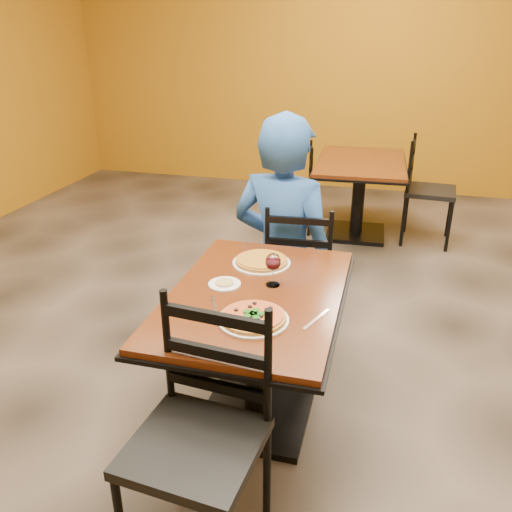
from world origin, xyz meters
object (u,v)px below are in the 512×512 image
(chair_main_near, at_px, (195,448))
(table_second, at_px, (360,180))
(chair_second_right, at_px, (430,192))
(pizza_far, at_px, (261,260))
(side_plate, at_px, (225,284))
(wine_glass, at_px, (273,268))
(chair_second_left, at_px, (292,188))
(diner, at_px, (284,230))
(table_main, at_px, (256,327))
(chair_main_far, at_px, (300,268))
(plate_main, at_px, (253,320))
(pizza_main, at_px, (253,317))
(plate_far, at_px, (261,263))

(chair_main_near, bearing_deg, table_second, 90.75)
(chair_second_right, xyz_separation_m, pizza_far, (-1.00, -2.50, 0.28))
(side_plate, relative_size, wine_glass, 0.89)
(chair_second_left, distance_m, wine_glass, 2.80)
(chair_main_near, height_order, wine_glass, chair_main_near)
(table_second, height_order, diner, diner)
(table_main, height_order, side_plate, side_plate)
(table_second, height_order, pizza_far, pizza_far)
(chair_main_far, height_order, pizza_far, chair_main_far)
(plate_main, height_order, pizza_far, pizza_far)
(chair_second_left, bearing_deg, table_main, -2.92)
(diner, bearing_deg, side_plate, 95.16)
(diner, distance_m, wine_glass, 0.81)
(table_main, relative_size, diner, 0.84)
(pizza_far, bearing_deg, chair_second_left, 97.22)
(table_second, height_order, chair_second_left, chair_second_left)
(table_second, bearing_deg, side_plate, -99.20)
(chair_second_right, relative_size, diner, 0.67)
(table_second, xyz_separation_m, chair_main_near, (-0.31, -3.62, -0.05))
(diner, height_order, pizza_main, diner)
(chair_main_near, xyz_separation_m, plate_far, (-0.03, 1.11, 0.25))
(table_second, bearing_deg, table_main, -95.74)
(plate_main, distance_m, pizza_far, 0.59)
(diner, xyz_separation_m, wine_glass, (0.11, -0.80, 0.11))
(chair_second_right, relative_size, wine_glass, 5.51)
(side_plate, bearing_deg, table_main, -12.60)
(table_main, xyz_separation_m, chair_second_left, (-0.37, 2.83, -0.12))
(table_second, height_order, chair_main_far, chair_main_far)
(wine_glass, bearing_deg, table_second, 85.30)
(table_main, bearing_deg, pizza_main, -77.63)
(chair_second_left, xyz_separation_m, pizza_far, (0.32, -2.50, 0.33))
(diner, distance_m, side_plate, 0.87)
(chair_main_near, relative_size, chair_second_right, 1.03)
(wine_glass, bearing_deg, chair_main_near, -95.40)
(pizza_far, relative_size, side_plate, 1.75)
(chair_main_near, height_order, pizza_far, chair_main_near)
(chair_main_near, relative_size, chair_main_far, 1.09)
(chair_main_near, relative_size, side_plate, 6.35)
(chair_main_far, distance_m, chair_second_right, 2.10)
(chair_main_near, height_order, chair_second_right, chair_main_near)
(table_second, height_order, chair_second_right, chair_second_right)
(chair_main_far, distance_m, chair_second_left, 1.95)
(plate_far, bearing_deg, wine_glass, -63.29)
(plate_far, relative_size, pizza_far, 1.11)
(diner, height_order, side_plate, diner)
(chair_main_far, relative_size, plate_far, 3.00)
(chair_second_right, distance_m, side_plate, 3.02)
(table_main, distance_m, table_second, 2.85)
(chair_main_near, relative_size, plate_main, 3.28)
(chair_second_right, relative_size, plate_main, 3.20)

